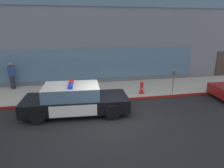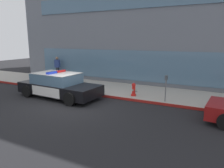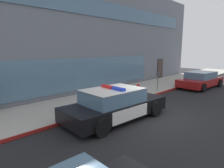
% 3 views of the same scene
% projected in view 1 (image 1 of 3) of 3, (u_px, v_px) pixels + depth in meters
% --- Properties ---
extents(ground, '(48.00, 48.00, 0.00)m').
position_uv_depth(ground, '(110.00, 116.00, 9.19)').
color(ground, black).
extents(sidewalk, '(48.00, 3.56, 0.15)m').
position_uv_depth(sidewalk, '(99.00, 91.00, 12.59)').
color(sidewalk, '#A39E93').
rests_on(sidewalk, ground).
extents(curb_red_paint, '(28.80, 0.04, 0.14)m').
position_uv_depth(curb_red_paint, '(103.00, 101.00, 10.90)').
color(curb_red_paint, maroon).
rests_on(curb_red_paint, ground).
extents(storefront_building, '(23.98, 11.99, 8.03)m').
position_uv_depth(storefront_building, '(117.00, 26.00, 19.38)').
color(storefront_building, slate).
rests_on(storefront_building, ground).
extents(police_cruiser, '(4.95, 2.35, 1.49)m').
position_uv_depth(police_cruiser, '(75.00, 99.00, 9.41)').
color(police_cruiser, black).
rests_on(police_cruiser, ground).
extents(fire_hydrant, '(0.34, 0.39, 0.73)m').
position_uv_depth(fire_hydrant, '(142.00, 88.00, 11.77)').
color(fire_hydrant, red).
rests_on(fire_hydrant, sidewalk).
extents(pedestrian_on_sidewalk, '(0.45, 0.34, 1.71)m').
position_uv_depth(pedestrian_on_sidewalk, '(12.00, 75.00, 12.57)').
color(pedestrian_on_sidewalk, '#23232D').
rests_on(pedestrian_on_sidewalk, sidewalk).
extents(parking_meter, '(0.12, 0.18, 1.34)m').
position_uv_depth(parking_meter, '(173.00, 78.00, 11.69)').
color(parking_meter, slate).
rests_on(parking_meter, sidewalk).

